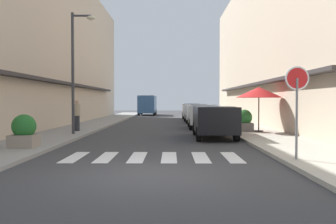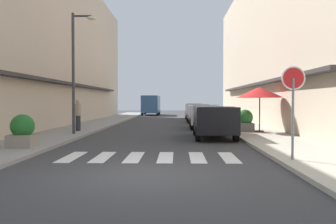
{
  "view_description": "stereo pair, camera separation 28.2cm",
  "coord_description": "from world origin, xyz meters",
  "px_view_note": "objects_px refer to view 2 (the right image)",
  "views": [
    {
      "loc": [
        0.54,
        -8.52,
        1.7
      ],
      "look_at": [
        0.38,
        9.21,
        1.18
      ],
      "focal_mm": 39.72,
      "sensor_mm": 36.0,
      "label": 1
    },
    {
      "loc": [
        0.82,
        -8.51,
        1.7
      ],
      "look_at": [
        0.38,
        9.21,
        1.18
      ],
      "focal_mm": 39.72,
      "sensor_mm": 36.0,
      "label": 2
    }
  ],
  "objects_px": {
    "planter_corner": "(23,131)",
    "round_street_sign": "(293,88)",
    "pedestrian_walking_near": "(78,114)",
    "parked_car_far": "(199,111)",
    "planter_midblock": "(245,121)",
    "parked_car_near": "(214,118)",
    "street_lamp": "(77,61)",
    "parked_car_distant": "(194,109)",
    "cafe_umbrella": "(260,92)",
    "parked_car_mid": "(204,114)",
    "delivery_van": "(151,104)"
  },
  "relations": [
    {
      "from": "round_street_sign",
      "to": "cafe_umbrella",
      "type": "bearing_deg",
      "value": 82.96
    },
    {
      "from": "delivery_van",
      "to": "parked_car_mid",
      "type": "bearing_deg",
      "value": -77.5
    },
    {
      "from": "parked_car_far",
      "to": "street_lamp",
      "type": "bearing_deg",
      "value": -119.84
    },
    {
      "from": "parked_car_far",
      "to": "pedestrian_walking_near",
      "type": "xyz_separation_m",
      "value": [
        -6.95,
        -9.71,
        0.08
      ]
    },
    {
      "from": "planter_corner",
      "to": "planter_midblock",
      "type": "distance_m",
      "value": 11.11
    },
    {
      "from": "parked_car_mid",
      "to": "planter_midblock",
      "type": "relative_size",
      "value": 3.66
    },
    {
      "from": "parked_car_far",
      "to": "planter_corner",
      "type": "distance_m",
      "value": 18.06
    },
    {
      "from": "parked_car_distant",
      "to": "planter_midblock",
      "type": "distance_m",
      "value": 17.02
    },
    {
      "from": "parked_car_distant",
      "to": "planter_corner",
      "type": "relative_size",
      "value": 3.68
    },
    {
      "from": "round_street_sign",
      "to": "cafe_umbrella",
      "type": "distance_m",
      "value": 9.25
    },
    {
      "from": "planter_corner",
      "to": "planter_midblock",
      "type": "relative_size",
      "value": 0.98
    },
    {
      "from": "planter_corner",
      "to": "planter_midblock",
      "type": "xyz_separation_m",
      "value": [
        8.85,
        6.71,
        0.02
      ]
    },
    {
      "from": "planter_corner",
      "to": "round_street_sign",
      "type": "bearing_deg",
      "value": -16.93
    },
    {
      "from": "cafe_umbrella",
      "to": "planter_corner",
      "type": "bearing_deg",
      "value": -145.44
    },
    {
      "from": "parked_car_near",
      "to": "round_street_sign",
      "type": "relative_size",
      "value": 1.74
    },
    {
      "from": "planter_midblock",
      "to": "parked_car_mid",
      "type": "bearing_deg",
      "value": 116.13
    },
    {
      "from": "pedestrian_walking_near",
      "to": "parked_car_far",
      "type": "bearing_deg",
      "value": -179.02
    },
    {
      "from": "parked_car_distant",
      "to": "cafe_umbrella",
      "type": "relative_size",
      "value": 1.74
    },
    {
      "from": "parked_car_far",
      "to": "planter_corner",
      "type": "xyz_separation_m",
      "value": [
        -7.02,
        -16.63,
        -0.27
      ]
    },
    {
      "from": "round_street_sign",
      "to": "pedestrian_walking_near",
      "type": "bearing_deg",
      "value": 131.45
    },
    {
      "from": "parked_car_far",
      "to": "pedestrian_walking_near",
      "type": "bearing_deg",
      "value": -125.59
    },
    {
      "from": "round_street_sign",
      "to": "planter_midblock",
      "type": "distance_m",
      "value": 9.39
    },
    {
      "from": "street_lamp",
      "to": "pedestrian_walking_near",
      "type": "bearing_deg",
      "value": 103.79
    },
    {
      "from": "street_lamp",
      "to": "cafe_umbrella",
      "type": "height_order",
      "value": "street_lamp"
    },
    {
      "from": "parked_car_mid",
      "to": "round_street_sign",
      "type": "relative_size",
      "value": 1.66
    },
    {
      "from": "parked_car_mid",
      "to": "cafe_umbrella",
      "type": "height_order",
      "value": "cafe_umbrella"
    },
    {
      "from": "delivery_van",
      "to": "street_lamp",
      "type": "height_order",
      "value": "street_lamp"
    },
    {
      "from": "parked_car_far",
      "to": "planter_corner",
      "type": "height_order",
      "value": "parked_car_far"
    },
    {
      "from": "parked_car_mid",
      "to": "street_lamp",
      "type": "xyz_separation_m",
      "value": [
        -6.54,
        -5.21,
        2.72
      ]
    },
    {
      "from": "parked_car_near",
      "to": "parked_car_distant",
      "type": "bearing_deg",
      "value": 90.0
    },
    {
      "from": "delivery_van",
      "to": "cafe_umbrella",
      "type": "distance_m",
      "value": 26.86
    },
    {
      "from": "parked_car_far",
      "to": "planter_midblock",
      "type": "height_order",
      "value": "parked_car_far"
    },
    {
      "from": "street_lamp",
      "to": "delivery_van",
      "type": "bearing_deg",
      "value": 86.48
    },
    {
      "from": "delivery_van",
      "to": "planter_corner",
      "type": "relative_size",
      "value": 4.81
    },
    {
      "from": "planter_midblock",
      "to": "pedestrian_walking_near",
      "type": "distance_m",
      "value": 8.79
    },
    {
      "from": "parked_car_near",
      "to": "street_lamp",
      "type": "xyz_separation_m",
      "value": [
        -6.54,
        0.87,
        2.72
      ]
    },
    {
      "from": "cafe_umbrella",
      "to": "parked_car_distant",
      "type": "bearing_deg",
      "value": 98.56
    },
    {
      "from": "parked_car_mid",
      "to": "pedestrian_walking_near",
      "type": "relative_size",
      "value": 2.51
    },
    {
      "from": "parked_car_distant",
      "to": "round_street_sign",
      "type": "distance_m",
      "value": 26.26
    },
    {
      "from": "parked_car_near",
      "to": "planter_midblock",
      "type": "height_order",
      "value": "parked_car_near"
    },
    {
      "from": "street_lamp",
      "to": "cafe_umbrella",
      "type": "distance_m",
      "value": 9.33
    },
    {
      "from": "parked_car_distant",
      "to": "street_lamp",
      "type": "height_order",
      "value": "street_lamp"
    },
    {
      "from": "parked_car_mid",
      "to": "round_street_sign",
      "type": "bearing_deg",
      "value": -83.73
    },
    {
      "from": "street_lamp",
      "to": "round_street_sign",
      "type": "bearing_deg",
      "value": -44.41
    },
    {
      "from": "parked_car_mid",
      "to": "delivery_van",
      "type": "bearing_deg",
      "value": 102.5
    },
    {
      "from": "parked_car_mid",
      "to": "street_lamp",
      "type": "relative_size",
      "value": 0.72
    },
    {
      "from": "parked_car_mid",
      "to": "parked_car_far",
      "type": "xyz_separation_m",
      "value": [
        0.0,
        6.18,
        -0.0
      ]
    },
    {
      "from": "delivery_van",
      "to": "pedestrian_walking_near",
      "type": "height_order",
      "value": "delivery_van"
    },
    {
      "from": "parked_car_far",
      "to": "planter_midblock",
      "type": "bearing_deg",
      "value": -79.53
    },
    {
      "from": "parked_car_far",
      "to": "planter_midblock",
      "type": "xyz_separation_m",
      "value": [
        1.83,
        -9.92,
        -0.25
      ]
    }
  ]
}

